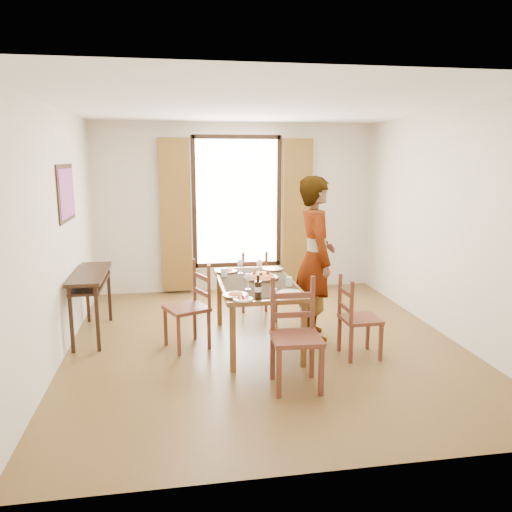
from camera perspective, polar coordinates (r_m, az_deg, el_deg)
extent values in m
plane|color=#493217|center=(6.00, 0.94, -9.87)|extent=(5.00, 5.00, 0.00)
cube|color=beige|center=(8.11, -2.23, 5.50)|extent=(4.50, 0.10, 2.70)
cube|color=beige|center=(3.27, 8.94, -3.24)|extent=(4.50, 0.10, 2.70)
cube|color=beige|center=(5.70, -21.90, 2.25)|extent=(0.10, 5.00, 2.70)
cube|color=beige|center=(6.45, 21.09, 3.27)|extent=(0.10, 5.00, 2.70)
cube|color=white|center=(5.62, 1.03, 16.96)|extent=(4.50, 5.00, 0.04)
cube|color=white|center=(8.07, -2.21, 6.19)|extent=(1.30, 0.04, 2.00)
cube|color=brown|center=(7.96, -9.17, 4.54)|extent=(0.48, 0.10, 2.40)
cube|color=brown|center=(8.21, 4.68, 4.84)|extent=(0.48, 0.10, 2.40)
cube|color=black|center=(6.24, -20.90, 6.74)|extent=(0.02, 0.86, 0.66)
cube|color=#DF2940|center=(6.23, -20.81, 6.75)|extent=(0.01, 0.76, 0.56)
cube|color=black|center=(6.34, -18.45, -1.92)|extent=(0.38, 1.20, 0.04)
cube|color=black|center=(6.36, -18.38, -2.97)|extent=(0.34, 1.10, 0.03)
cube|color=black|center=(5.94, -20.35, -6.91)|extent=(0.04, 0.04, 0.76)
cube|color=black|center=(6.98, -18.70, -4.14)|extent=(0.04, 0.04, 0.76)
cube|color=black|center=(5.89, -17.66, -6.88)|extent=(0.04, 0.04, 0.76)
cube|color=black|center=(6.94, -16.42, -4.09)|extent=(0.04, 0.04, 0.76)
cube|color=brown|center=(5.76, 0.08, -3.19)|extent=(0.86, 1.59, 0.05)
cube|color=black|center=(5.75, 0.08, -2.92)|extent=(0.79, 1.46, 0.01)
cube|color=brown|center=(5.13, -2.68, -9.45)|extent=(0.06, 0.06, 0.70)
cube|color=brown|center=(6.51, -4.22, -4.92)|extent=(0.06, 0.06, 0.70)
cube|color=brown|center=(5.26, 5.44, -8.95)|extent=(0.06, 0.06, 0.70)
cube|color=brown|center=(6.62, 2.18, -4.64)|extent=(0.06, 0.06, 0.70)
cube|color=brown|center=(5.77, -7.95, -5.94)|extent=(0.57, 0.57, 0.04)
cube|color=brown|center=(5.94, -10.29, -7.88)|extent=(0.04, 0.04, 0.47)
cube|color=brown|center=(6.08, -7.02, -7.33)|extent=(0.04, 0.04, 0.47)
cube|color=brown|center=(5.61, -8.82, -8.97)|extent=(0.04, 0.04, 0.47)
cube|color=brown|center=(5.76, -5.40, -8.35)|extent=(0.04, 0.04, 0.47)
cube|color=brown|center=(5.95, -7.04, -2.81)|extent=(0.04, 0.04, 0.52)
cube|color=brown|center=(5.62, -5.39, -3.60)|extent=(0.04, 0.04, 0.52)
cube|color=brown|center=(5.81, -6.22, -4.18)|extent=(0.17, 0.35, 0.05)
cube|color=brown|center=(5.76, -6.26, -2.40)|extent=(0.17, 0.35, 0.05)
cube|color=brown|center=(7.16, -0.43, -2.89)|extent=(0.40, 0.40, 0.04)
cube|color=brown|center=(7.40, 0.57, -4.07)|extent=(0.04, 0.04, 0.41)
cube|color=brown|center=(7.09, 1.15, -4.76)|extent=(0.04, 0.04, 0.41)
cube|color=brown|center=(7.34, -1.95, -4.21)|extent=(0.04, 0.04, 0.41)
cube|color=brown|center=(7.02, -1.47, -4.91)|extent=(0.04, 0.04, 0.41)
cube|color=brown|center=(6.97, 1.19, -1.34)|extent=(0.03, 0.03, 0.46)
cube|color=brown|center=(6.91, -1.48, -1.47)|extent=(0.03, 0.03, 0.46)
cube|color=brown|center=(6.96, -0.14, -2.14)|extent=(0.33, 0.04, 0.05)
cube|color=brown|center=(6.92, -0.14, -0.81)|extent=(0.33, 0.04, 0.05)
cube|color=brown|center=(4.75, 4.64, -9.36)|extent=(0.48, 0.48, 0.04)
cube|color=brown|center=(4.64, 2.63, -13.16)|extent=(0.04, 0.04, 0.49)
cube|color=brown|center=(4.99, 1.90, -11.32)|extent=(0.04, 0.04, 0.49)
cube|color=brown|center=(4.71, 7.47, -12.84)|extent=(0.04, 0.04, 0.49)
cube|color=brown|center=(5.06, 6.38, -11.06)|extent=(0.04, 0.04, 0.49)
cube|color=brown|center=(4.83, 1.92, -5.59)|extent=(0.04, 0.04, 0.54)
cube|color=brown|center=(4.90, 6.48, -5.40)|extent=(0.04, 0.04, 0.54)
cube|color=brown|center=(4.89, 4.20, -6.72)|extent=(0.39, 0.05, 0.05)
cube|color=brown|center=(4.84, 4.23, -4.51)|extent=(0.39, 0.05, 0.05)
cube|color=brown|center=(5.60, 11.84, -7.06)|extent=(0.41, 0.41, 0.04)
cube|color=brown|center=(5.59, 14.06, -9.50)|extent=(0.04, 0.04, 0.42)
cube|color=brown|center=(5.46, 10.79, -9.87)|extent=(0.04, 0.04, 0.42)
cube|color=brown|center=(5.88, 12.64, -8.39)|extent=(0.04, 0.04, 0.42)
cube|color=brown|center=(5.75, 9.51, -8.70)|extent=(0.04, 0.04, 0.42)
cube|color=brown|center=(5.31, 10.87, -5.36)|extent=(0.03, 0.03, 0.47)
cube|color=brown|center=(5.61, 9.56, -4.40)|extent=(0.03, 0.03, 0.47)
cube|color=brown|center=(5.49, 10.17, -5.82)|extent=(0.04, 0.34, 0.05)
cube|color=brown|center=(5.44, 10.23, -4.11)|extent=(0.04, 0.34, 0.05)
imported|color=#9CA0A5|center=(5.96, 6.81, -0.29)|extent=(0.75, 0.52, 1.95)
cylinder|color=silver|center=(5.54, 3.79, -2.92)|extent=(0.07, 0.07, 0.10)
cylinder|color=silver|center=(5.98, -3.68, -1.86)|extent=(0.07, 0.07, 0.10)
cylinder|color=silver|center=(5.06, 2.00, -4.28)|extent=(0.07, 0.07, 0.10)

